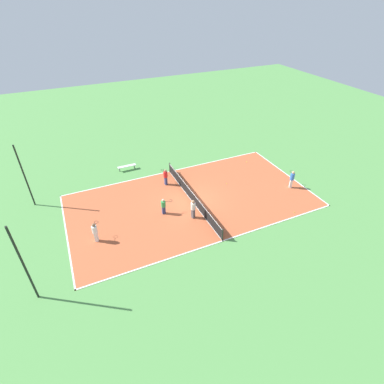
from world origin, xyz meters
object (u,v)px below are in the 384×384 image
player_near_white (95,231)px  tennis_ball_left_sideline (294,212)px  tennis_ball_near_net (247,162)px  tennis_ball_far_baseline (226,184)px  player_far_white (193,208)px  player_near_blue (292,178)px  tennis_net (192,196)px  bench (127,166)px  player_coach_red (166,176)px  player_far_green (164,205)px  fence_post_back_left (24,265)px  fence_post_back_right (25,177)px

player_near_white → tennis_ball_left_sideline: bearing=-79.2°
tennis_ball_near_net → tennis_ball_far_baseline: (-2.66, 3.87, 0.00)m
tennis_ball_far_baseline → tennis_ball_left_sideline: size_ratio=1.00×
player_far_white → player_near_blue: player_near_blue is taller
tennis_net → bench: 8.12m
player_near_blue → tennis_ball_left_sideline: bearing=175.9°
tennis_net → tennis_ball_left_sideline: tennis_net is taller
player_coach_red → tennis_ball_near_net: 8.93m
player_far_green → tennis_ball_far_baseline: bearing=14.0°
tennis_ball_far_baseline → fence_post_back_left: fence_post_back_left is taller
tennis_ball_left_sideline → player_far_white: bearing=69.9°
tennis_ball_far_baseline → fence_post_back_left: bearing=110.4°
bench → player_coach_red: bearing=122.3°
player_near_white → tennis_ball_far_baseline: player_near_white is taller
player_near_blue → fence_post_back_left: fence_post_back_left is taller
player_near_white → tennis_ball_left_sideline: (-3.22, -14.75, -0.86)m
player_coach_red → tennis_ball_left_sideline: bearing=-141.7°
player_near_blue → player_coach_red: 11.08m
fence_post_back_left → tennis_ball_far_baseline: bearing=-69.6°
player_far_white → player_near_blue: size_ratio=0.99×
player_near_white → tennis_ball_left_sideline: size_ratio=23.00×
tennis_net → player_near_white: size_ratio=6.63×
tennis_net → player_coach_red: player_coach_red is taller
fence_post_back_right → tennis_net: bearing=-112.1°
fence_post_back_left → tennis_net: bearing=-67.9°
player_near_white → player_near_blue: size_ratio=0.95×
tennis_net → tennis_ball_near_net: tennis_net is taller
player_far_green → tennis_ball_far_baseline: player_far_green is taller
player_far_white → tennis_ball_far_baseline: size_ratio=24.06×
player_far_white → player_near_white: bearing=-111.8°
tennis_ball_near_net → tennis_ball_left_sideline: 8.56m
fence_post_back_right → player_coach_red: bearing=-98.4°
player_far_green → player_near_white: 5.42m
player_far_white → player_near_blue: bearing=73.4°
tennis_net → fence_post_back_right: size_ratio=1.93×
player_far_green → player_far_white: 2.35m
tennis_ball_near_net → tennis_ball_far_baseline: size_ratio=1.00×
bench → player_near_blue: bearing=143.9°
tennis_ball_left_sideline → player_far_green: bearing=66.1°
bench → tennis_ball_far_baseline: bench is taller
fence_post_back_right → player_far_white: bearing=-121.8°
player_near_white → tennis_ball_far_baseline: 12.25m
player_near_white → tennis_ball_far_baseline: size_ratio=23.00×
player_near_blue → fence_post_back_left: 21.00m
player_coach_red → tennis_ball_left_sideline: player_coach_red is taller
tennis_net → tennis_ball_far_baseline: bearing=-75.1°
player_near_blue → tennis_ball_far_baseline: (2.82, 4.87, -0.91)m
player_near_white → player_coach_red: (4.81, -6.93, -0.01)m
bench → player_near_white: player_near_white is taller
player_near_blue → tennis_ball_left_sideline: player_near_blue is taller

